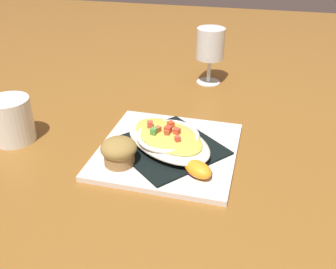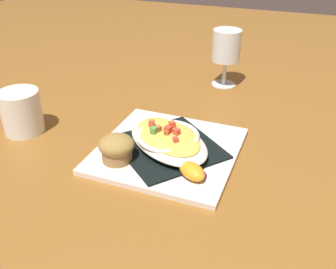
{
  "view_description": "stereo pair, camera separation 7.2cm",
  "coord_description": "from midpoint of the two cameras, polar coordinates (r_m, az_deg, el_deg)",
  "views": [
    {
      "loc": [
        -0.6,
        -0.14,
        0.41
      ],
      "look_at": [
        0.0,
        0.0,
        0.04
      ],
      "focal_mm": 40.8,
      "sensor_mm": 36.0,
      "label": 1
    },
    {
      "loc": [
        -0.58,
        -0.21,
        0.41
      ],
      "look_at": [
        0.0,
        0.0,
        0.04
      ],
      "focal_mm": 40.8,
      "sensor_mm": 36.0,
      "label": 2
    }
  ],
  "objects": [
    {
      "name": "square_plate",
      "position": [
        0.74,
        -2.79,
        -2.45
      ],
      "size": [
        0.26,
        0.26,
        0.01
      ],
      "primitive_type": "cube",
      "rotation": [
        0.0,
        0.0,
        -0.02
      ],
      "color": "white",
      "rests_on": "ground_plane"
    },
    {
      "name": "stemmed_glass",
      "position": [
        1.02,
        4.28,
        12.89
      ],
      "size": [
        0.07,
        0.07,
        0.15
      ],
      "color": "white",
      "rests_on": "ground_plane"
    },
    {
      "name": "ground_plane",
      "position": [
        0.74,
        -2.78,
        -2.79
      ],
      "size": [
        2.6,
        2.6,
        0.0
      ],
      "primitive_type": "plane",
      "color": "brown"
    },
    {
      "name": "folded_napkin",
      "position": [
        0.73,
        -2.81,
        -1.96
      ],
      "size": [
        0.25,
        0.25,
        0.0
      ],
      "primitive_type": "cube",
      "rotation": [
        0.0,
        0.0,
        0.86
      ],
      "color": "black",
      "rests_on": "square_plate"
    },
    {
      "name": "gratin_dish",
      "position": [
        0.72,
        -2.85,
        -0.68
      ],
      "size": [
        0.21,
        0.23,
        0.04
      ],
      "color": "white",
      "rests_on": "folded_napkin"
    },
    {
      "name": "muffin",
      "position": [
        0.69,
        -10.34,
        -2.54
      ],
      "size": [
        0.06,
        0.06,
        0.05
      ],
      "color": "olive",
      "rests_on": "square_plate"
    },
    {
      "name": "orange_garnish",
      "position": [
        0.66,
        1.38,
        -5.36
      ],
      "size": [
        0.06,
        0.07,
        0.03
      ],
      "color": "#5A176C",
      "rests_on": "square_plate"
    },
    {
      "name": "coffee_mug",
      "position": [
        0.84,
        -24.59,
        1.69
      ],
      "size": [
        0.11,
        0.08,
        0.09
      ],
      "color": "white",
      "rests_on": "ground_plane"
    }
  ]
}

